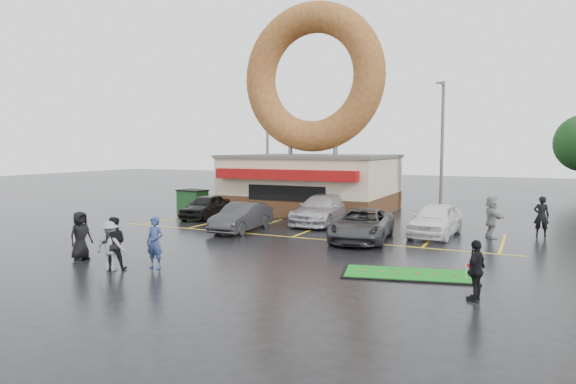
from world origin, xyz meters
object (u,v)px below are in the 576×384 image
at_px(streetlight_left, 267,140).
at_px(car_silver, 322,209).
at_px(person_cameraman, 476,270).
at_px(car_white, 436,220).
at_px(dumpster, 193,201).
at_px(streetlight_mid, 442,139).
at_px(car_dgrey, 242,217).
at_px(car_black, 206,206).
at_px(person_blue, 155,242).
at_px(putting_green, 409,274).
at_px(donut_shop, 312,143).
at_px(car_grey, 362,225).

distance_m(streetlight_left, car_silver, 15.87).
bearing_deg(person_cameraman, car_white, -147.52).
distance_m(person_cameraman, dumpster, 23.21).
relative_size(streetlight_mid, car_dgrey, 2.10).
xyz_separation_m(car_white, person_cameraman, (2.74, -10.04, 0.06)).
bearing_deg(streetlight_left, car_white, -39.74).
xyz_separation_m(car_dgrey, person_cameraman, (11.75, -7.30, 0.14)).
relative_size(streetlight_left, car_silver, 1.67).
bearing_deg(car_black, person_blue, -69.07).
relative_size(car_silver, car_white, 1.18).
xyz_separation_m(car_white, person_blue, (-7.71, -10.84, 0.12)).
distance_m(car_silver, putting_green, 11.67).
relative_size(streetlight_mid, car_white, 1.97).
bearing_deg(car_silver, car_dgrey, -123.17).
bearing_deg(streetlight_left, car_dgrey, -66.44).
xyz_separation_m(donut_shop, car_white, (9.01, -6.36, -3.69)).
height_order(person_cameraman, putting_green, person_cameraman).
bearing_deg(dumpster, car_grey, -14.64).
height_order(donut_shop, car_black, donut_shop).
xyz_separation_m(streetlight_left, putting_green, (16.50, -21.37, -4.75)).
xyz_separation_m(streetlight_left, car_black, (2.68, -12.88, -4.08)).
bearing_deg(person_blue, person_cameraman, 1.79).
distance_m(streetlight_left, car_grey, 21.09).
height_order(car_black, putting_green, car_black).
relative_size(streetlight_mid, car_silver, 1.67).
relative_size(person_cameraman, putting_green, 0.37).
height_order(streetlight_left, car_grey, streetlight_left).
relative_size(car_black, car_dgrey, 0.96).
xyz_separation_m(person_cameraman, dumpster, (-19.05, 13.25, -0.19)).
bearing_deg(donut_shop, streetlight_mid, 48.62).
distance_m(person_blue, putting_green, 8.70).
bearing_deg(putting_green, car_dgrey, 150.74).
distance_m(car_black, person_blue, 12.59).
bearing_deg(donut_shop, putting_green, -56.63).
bearing_deg(person_cameraman, car_grey, -126.01).
bearing_deg(donut_shop, person_blue, -85.66).
xyz_separation_m(car_black, car_white, (13.33, -0.43, 0.08)).
relative_size(car_silver, person_blue, 2.99).
bearing_deg(putting_green, person_blue, -161.29).
bearing_deg(car_white, putting_green, -82.11).
bearing_deg(person_blue, donut_shop, 91.78).
distance_m(car_dgrey, dumpster, 9.41).
bearing_deg(person_blue, car_silver, 80.96).
bearing_deg(person_cameraman, car_dgrey, -104.65).
bearing_deg(streetlight_left, car_grey, -50.34).
bearing_deg(person_cameraman, streetlight_left, -124.03).
bearing_deg(car_white, streetlight_left, 144.68).
distance_m(car_silver, dumpster, 10.16).
bearing_deg(car_black, car_white, -7.46).
xyz_separation_m(car_grey, dumpster, (-13.50, 5.83, -0.06)).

